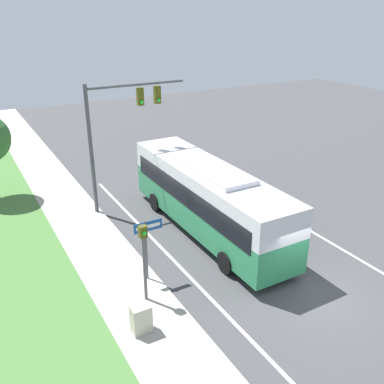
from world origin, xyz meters
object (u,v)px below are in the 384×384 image
Objects in this scene: street_sign at (147,240)px; pedestrian_signal at (144,252)px; utility_cabinet at (141,319)px; bus at (208,196)px; signal_gantry at (118,122)px.

pedestrian_signal is at bearing -118.44° from street_sign.
bus is at bearing 41.64° from utility_cabinet.
signal_gantry is 2.13× the size of pedestrian_signal.
signal_gantry is 6.71× the size of utility_cabinet.
street_sign is (0.66, 1.21, -0.30)m from pedestrian_signal.
street_sign reaches higher than utility_cabinet.
street_sign is at bearing -150.84° from bus.
utility_cabinet is (-3.16, -9.80, -4.22)m from signal_gantry.
pedestrian_signal is 1.18× the size of street_sign.
bus is 3.45× the size of pedestrian_signal.
signal_gantry is at bearing 118.90° from bus.
bus is 1.62× the size of signal_gantry.
signal_gantry is (-2.59, 4.69, 2.90)m from bus.
street_sign is 2.66× the size of utility_cabinet.
pedestrian_signal is (-2.31, -8.27, -2.66)m from signal_gantry.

